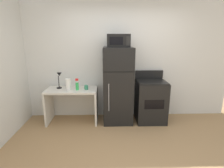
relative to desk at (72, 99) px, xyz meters
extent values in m
plane|color=#9E7A51|center=(1.10, -1.34, -0.52)|extent=(12.00, 12.00, 0.00)
cube|color=silver|center=(1.10, 0.36, 0.78)|extent=(5.00, 0.10, 2.60)
cube|color=silver|center=(0.00, 0.00, 0.21)|extent=(1.09, 0.58, 0.04)
cube|color=silver|center=(-0.52, 0.00, -0.16)|extent=(0.04, 0.58, 0.71)
cube|color=silver|center=(0.52, 0.00, -0.16)|extent=(0.04, 0.58, 0.71)
cylinder|color=black|center=(-0.29, 0.07, 0.24)|extent=(0.11, 0.11, 0.02)
cylinder|color=black|center=(-0.29, 0.07, 0.38)|extent=(0.02, 0.02, 0.26)
cone|color=black|center=(-0.26, 0.05, 0.55)|extent=(0.10, 0.10, 0.08)
cylinder|color=white|center=(-0.05, -0.06, 0.35)|extent=(0.11, 0.11, 0.24)
cylinder|color=#338C66|center=(0.32, -0.04, 0.28)|extent=(0.08, 0.08, 0.09)
cylinder|color=green|center=(0.13, -0.08, 0.31)|extent=(0.06, 0.06, 0.16)
cylinder|color=white|center=(0.13, -0.08, 0.41)|extent=(0.02, 0.02, 0.04)
cube|color=red|center=(0.13, -0.09, 0.46)|extent=(0.06, 0.03, 0.04)
cube|color=black|center=(1.00, 0.00, 0.30)|extent=(0.63, 0.59, 1.63)
cube|color=black|center=(1.00, -0.30, 0.66)|extent=(0.61, 0.00, 0.01)
cylinder|color=gray|center=(0.80, -0.31, 0.14)|extent=(0.02, 0.02, 0.57)
cube|color=black|center=(1.00, -0.02, 1.25)|extent=(0.46, 0.34, 0.26)
cube|color=black|center=(0.95, -0.20, 1.25)|extent=(0.26, 0.01, 0.15)
cube|color=black|center=(1.18, -0.20, 1.25)|extent=(0.07, 0.01, 0.18)
cube|color=black|center=(1.73, -0.01, -0.07)|extent=(0.63, 0.60, 0.90)
cube|color=black|center=(1.73, -0.01, 0.39)|extent=(0.61, 0.58, 0.02)
cube|color=black|center=(1.73, 0.27, 0.49)|extent=(0.63, 0.04, 0.18)
cube|color=black|center=(1.73, -0.31, -0.02)|extent=(0.40, 0.01, 0.20)
camera|label=1|loc=(0.77, -3.67, 1.29)|focal=28.18mm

